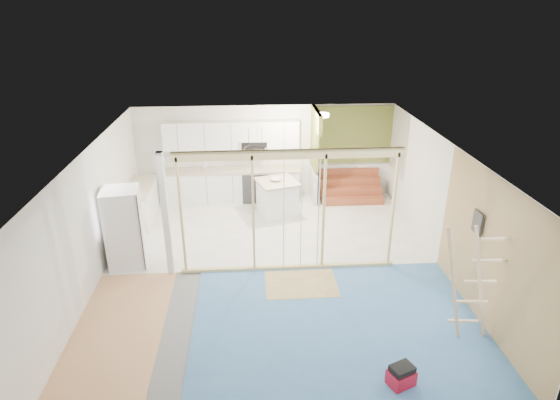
{
  "coord_description": "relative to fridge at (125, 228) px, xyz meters",
  "views": [
    {
      "loc": [
        -0.47,
        -8.35,
        5.16
      ],
      "look_at": [
        0.17,
        0.6,
        1.31
      ],
      "focal_mm": 30.0,
      "sensor_mm": 36.0,
      "label": 1
    }
  ],
  "objects": [
    {
      "name": "stud_frame",
      "position": [
        2.77,
        -0.45,
        0.75
      ],
      "size": [
        4.66,
        0.14,
        2.6
      ],
      "color": "#DFCB88",
      "rests_on": "room"
    },
    {
      "name": "fridge",
      "position": [
        0.0,
        0.0,
        0.0
      ],
      "size": [
        0.84,
        0.81,
        1.7
      ],
      "rotation": [
        0.0,
        0.0,
        0.15
      ],
      "color": "white",
      "rests_on": "room"
    },
    {
      "name": "soap_bottle_b",
      "position": [
        3.03,
        3.36,
        0.17
      ],
      "size": [
        0.09,
        0.09,
        0.17
      ],
      "primitive_type": "imported",
      "rotation": [
        0.0,
        0.0,
        -0.16
      ],
      "color": "silver",
      "rests_on": "base_cabinets"
    },
    {
      "name": "island",
      "position": [
        3.29,
        2.25,
        -0.39
      ],
      "size": [
        1.2,
        1.2,
        0.94
      ],
      "rotation": [
        0.0,
        0.0,
        0.3
      ],
      "color": "white",
      "rests_on": "room"
    },
    {
      "name": "bowl",
      "position": [
        3.26,
        2.27,
        0.12
      ],
      "size": [
        0.33,
        0.33,
        0.07
      ],
      "primitive_type": "imported",
      "rotation": [
        0.0,
        0.0,
        -0.24
      ],
      "color": "beige",
      "rests_on": "island"
    },
    {
      "name": "electrical_panel",
      "position": [
        6.47,
        -1.85,
        0.8
      ],
      "size": [
        0.04,
        0.3,
        0.4
      ],
      "primitive_type": "cube",
      "color": "#35353A",
      "rests_on": "room"
    },
    {
      "name": "ladder",
      "position": [
        6.05,
        -2.71,
        0.16
      ],
      "size": [
        1.05,
        0.22,
        1.98
      ],
      "rotation": [
        0.0,
        0.0,
        -0.39
      ],
      "color": "#E0B989",
      "rests_on": "room"
    },
    {
      "name": "toolbox",
      "position": [
        4.69,
        -3.75,
        -0.69
      ],
      "size": [
        0.44,
        0.39,
        0.35
      ],
      "rotation": [
        0.0,
        0.0,
        0.4
      ],
      "color": "#A80F24",
      "rests_on": "room"
    },
    {
      "name": "pot_rack",
      "position": [
        2.74,
        1.44,
        1.15
      ],
      "size": [
        0.52,
        0.52,
        0.72
      ],
      "color": "black",
      "rests_on": "room"
    },
    {
      "name": "green_partition",
      "position": [
        5.09,
        3.21,
        0.09
      ],
      "size": [
        2.25,
        1.51,
        2.6
      ],
      "color": "olive",
      "rests_on": "room"
    },
    {
      "name": "room",
      "position": [
        3.04,
        -0.45,
        0.45
      ],
      "size": [
        7.01,
        8.01,
        2.61
      ],
      "color": "slate",
      "rests_on": "ground"
    },
    {
      "name": "soap_bottle_a",
      "position": [
        1.39,
        3.35,
        0.22
      ],
      "size": [
        0.14,
        0.14,
        0.28
      ],
      "primitive_type": "imported",
      "rotation": [
        0.0,
        0.0,
        -0.36
      ],
      "color": "silver",
      "rests_on": "base_cabinets"
    },
    {
      "name": "base_cabinets",
      "position": [
        1.44,
        2.91,
        -0.38
      ],
      "size": [
        4.45,
        2.24,
        0.93
      ],
      "color": "white",
      "rests_on": "room"
    },
    {
      "name": "floor_overlays",
      "position": [
        3.12,
        -0.39,
        -0.84
      ],
      "size": [
        7.0,
        8.0,
        0.03
      ],
      "color": "silver",
      "rests_on": "room"
    },
    {
      "name": "sheathing_panel",
      "position": [
        6.52,
        -2.45,
        0.45
      ],
      "size": [
        0.02,
        4.0,
        2.6
      ],
      "primitive_type": "cube",
      "color": "tan",
      "rests_on": "room"
    },
    {
      "name": "ceiling_light",
      "position": [
        4.44,
        2.55,
        1.69
      ],
      "size": [
        0.32,
        0.32,
        0.08
      ],
      "primitive_type": "cylinder",
      "color": "#FFEABF",
      "rests_on": "room"
    },
    {
      "name": "upper_cabinets",
      "position": [
        2.2,
        3.37,
        0.97
      ],
      "size": [
        3.6,
        0.41,
        0.85
      ],
      "color": "white",
      "rests_on": "room"
    }
  ]
}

